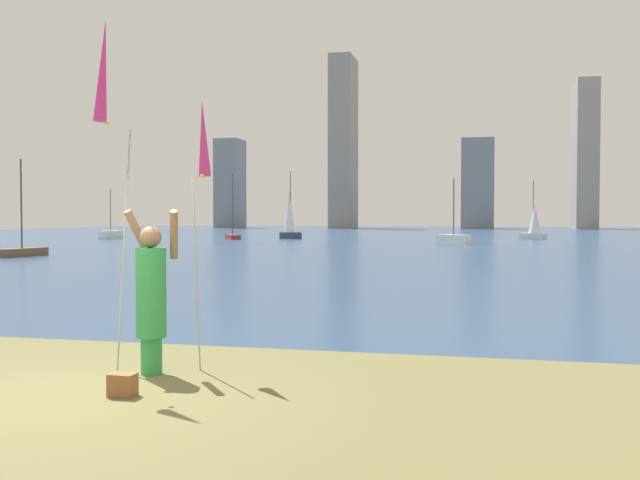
# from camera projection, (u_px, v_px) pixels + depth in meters

# --- Properties ---
(ground) EXTENTS (120.00, 138.00, 0.12)m
(ground) POSITION_uv_depth(u_px,v_px,m) (428.00, 240.00, 57.36)
(ground) COLOR brown
(person) EXTENTS (0.75, 0.55, 2.03)m
(person) POSITION_uv_depth(u_px,v_px,m) (151.00, 293.00, 8.76)
(person) COLOR green
(person) RESTS_ON ground
(kite_flag_left) EXTENTS (0.16, 0.84, 4.33)m
(kite_flag_left) POSITION_uv_depth(u_px,v_px,m) (104.00, 80.00, 8.57)
(kite_flag_left) COLOR #B2B2B7
(kite_flag_left) RESTS_ON ground
(kite_flag_right) EXTENTS (0.16, 0.49, 3.42)m
(kite_flag_right) POSITION_uv_depth(u_px,v_px,m) (203.00, 146.00, 9.05)
(kite_flag_right) COLOR #B2B2B7
(kite_flag_right) RESTS_ON ground
(bag) EXTENTS (0.28, 0.20, 0.25)m
(bag) POSITION_uv_depth(u_px,v_px,m) (123.00, 385.00, 7.70)
(bag) COLOR brown
(bag) RESTS_ON ground
(sailboat_1) EXTENTS (2.41, 2.24, 4.45)m
(sailboat_1) POSITION_uv_depth(u_px,v_px,m) (454.00, 239.00, 48.08)
(sailboat_1) COLOR white
(sailboat_1) RESTS_ON ground
(sailboat_2) EXTENTS (1.60, 2.03, 4.15)m
(sailboat_2) POSITION_uv_depth(u_px,v_px,m) (111.00, 235.00, 58.86)
(sailboat_2) COLOR white
(sailboat_2) RESTS_ON ground
(sailboat_3) EXTENTS (2.20, 1.72, 4.80)m
(sailboat_3) POSITION_uv_depth(u_px,v_px,m) (534.00, 223.00, 58.71)
(sailboat_3) COLOR silver
(sailboat_3) RESTS_ON ground
(sailboat_4) EXTENTS (1.20, 2.73, 4.63)m
(sailboat_4) POSITION_uv_depth(u_px,v_px,m) (22.00, 251.00, 33.92)
(sailboat_4) COLOR brown
(sailboat_4) RESTS_ON ground
(sailboat_5) EXTENTS (1.92, 1.64, 5.60)m
(sailboat_5) POSITION_uv_depth(u_px,v_px,m) (290.00, 215.00, 59.44)
(sailboat_5) COLOR #333D51
(sailboat_5) RESTS_ON ground
(sailboat_7) EXTENTS (2.16, 2.87, 5.36)m
(sailboat_7) POSITION_uv_depth(u_px,v_px,m) (233.00, 235.00, 58.58)
(sailboat_7) COLOR maroon
(sailboat_7) RESTS_ON ground
(skyline_tower_0) EXTENTS (3.79, 4.89, 13.91)m
(skyline_tower_0) POSITION_uv_depth(u_px,v_px,m) (230.00, 184.00, 112.77)
(skyline_tower_0) COLOR gray
(skyline_tower_0) RESTS_ON ground
(skyline_tower_1) EXTENTS (3.34, 7.11, 25.91)m
(skyline_tower_1) POSITION_uv_depth(u_px,v_px,m) (343.00, 143.00, 108.57)
(skyline_tower_1) COLOR gray
(skyline_tower_1) RESTS_ON ground
(skyline_tower_2) EXTENTS (4.67, 7.24, 13.15)m
(skyline_tower_2) POSITION_uv_depth(u_px,v_px,m) (478.00, 184.00, 105.67)
(skyline_tower_2) COLOR gray
(skyline_tower_2) RESTS_ON ground
(skyline_tower_3) EXTENTS (3.00, 7.99, 21.07)m
(skyline_tower_3) POSITION_uv_depth(u_px,v_px,m) (585.00, 156.00, 102.34)
(skyline_tower_3) COLOR gray
(skyline_tower_3) RESTS_ON ground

